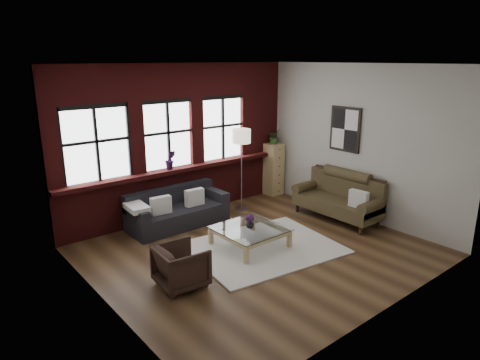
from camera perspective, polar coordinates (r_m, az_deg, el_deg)
floor at (r=7.71m, az=2.29°, el=-9.33°), size 5.50×5.50×0.00m
ceiling at (r=6.97m, az=2.59°, el=15.17°), size 5.50×5.50×0.00m
wall_back at (r=9.15m, az=-8.10°, el=5.14°), size 5.50×0.00×5.50m
wall_front at (r=5.64m, az=19.61°, el=-2.50°), size 5.50×0.00×5.50m
wall_left at (r=5.78m, az=-18.37°, el=-1.92°), size 0.00×5.00×5.00m
wall_right at (r=9.20m, az=15.36°, el=4.79°), size 0.00×5.00×5.00m
brick_backwall at (r=9.10m, az=-7.90°, el=5.09°), size 5.50×0.12×3.20m
sill_ledge at (r=9.14m, az=-7.47°, el=1.57°), size 5.50×0.30×0.08m
window_left at (r=8.30m, az=-18.62°, el=4.41°), size 1.38×0.10×1.50m
window_mid at (r=8.93m, az=-9.61°, el=5.79°), size 1.38×0.10×1.50m
window_right at (r=9.69m, az=-2.39°, el=6.79°), size 1.38×0.10×1.50m
wall_poster at (r=9.31m, az=13.86°, el=6.59°), size 0.05×0.74×0.94m
shag_rug at (r=7.78m, az=3.13°, el=-8.99°), size 2.79×2.32×0.03m
dark_sofa at (r=8.75m, az=-8.27°, el=-3.76°), size 2.03×0.82×0.73m
pillow_a at (r=8.40m, az=-10.50°, el=-3.33°), size 0.41×0.18×0.34m
pillow_b at (r=8.77m, az=-6.09°, el=-2.31°), size 0.40×0.15×0.34m
vintage_settee at (r=9.16m, az=12.80°, el=-2.12°), size 0.85×1.92×1.02m
pillow_settee at (r=8.74m, az=15.54°, el=-2.47°), size 0.17×0.39×0.34m
armchair at (r=6.53m, az=-7.85°, el=-11.31°), size 0.75×0.74×0.64m
coffee_table at (r=7.77m, az=1.30°, el=-7.66°), size 1.12×1.12×0.38m
vase at (r=7.67m, az=1.32°, el=-5.85°), size 0.16×0.16×0.16m
flowers at (r=7.63m, az=1.32°, el=-5.10°), size 0.15×0.15×0.15m
drawer_chest at (r=10.62m, az=4.45°, el=1.46°), size 0.39×0.39×1.28m
potted_plant_top at (r=10.45m, az=4.54°, el=5.82°), size 0.41×0.38×0.36m
floor_lamp at (r=9.40m, az=0.20°, el=1.76°), size 0.40×0.40×1.97m
sill_plant at (r=8.89m, az=-9.27°, el=2.67°), size 0.27×0.24×0.40m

